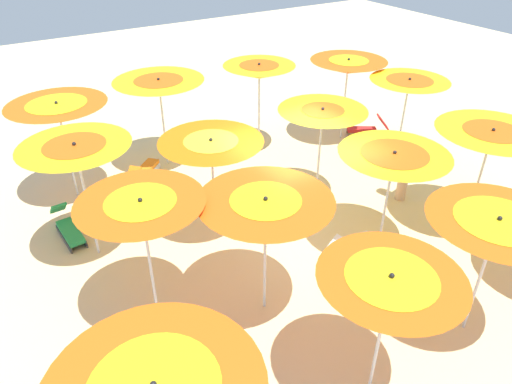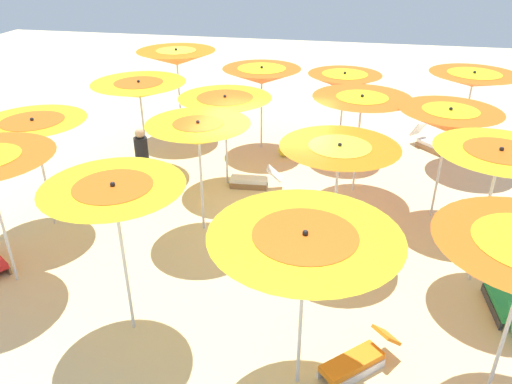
{
  "view_description": "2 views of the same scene",
  "coord_description": "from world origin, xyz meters",
  "px_view_note": "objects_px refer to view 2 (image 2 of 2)",
  "views": [
    {
      "loc": [
        6.65,
        -5.14,
        6.28
      ],
      "look_at": [
        -0.4,
        -0.81,
        1.04
      ],
      "focal_mm": 33.04,
      "sensor_mm": 36.0,
      "label": 1
    },
    {
      "loc": [
        -9.15,
        -1.64,
        5.43
      ],
      "look_at": [
        -1.12,
        -0.01,
        1.13
      ],
      "focal_mm": 34.6,
      "sensor_mm": 36.0,
      "label": 2
    }
  ],
  "objects_px": {
    "beach_umbrella_5": "(199,134)",
    "beach_ball": "(284,150)",
    "beach_umbrella_14": "(344,81)",
    "beach_umbrella_15": "(473,80)",
    "beach_umbrella_10": "(362,104)",
    "beach_umbrella_6": "(339,156)",
    "lounger_2": "(506,305)",
    "beach_umbrella_9": "(225,106)",
    "lounger_0": "(357,360)",
    "beachgoer_0": "(143,162)",
    "beach_umbrella_12": "(177,58)",
    "beach_umbrella_11": "(449,121)",
    "beach_umbrella_4": "(34,129)",
    "beach_umbrella_7": "(499,161)",
    "lounger_5": "(431,142)",
    "lounger_4": "(253,180)",
    "beach_umbrella_1": "(115,198)",
    "beach_umbrella_8": "(139,90)",
    "lounger_1": "(196,123)",
    "beach_umbrella_2": "(304,249)",
    "beach_umbrella_13": "(262,76)"
  },
  "relations": [
    {
      "from": "beach_umbrella_1",
      "to": "beach_umbrella_9",
      "type": "bearing_deg",
      "value": -2.08
    },
    {
      "from": "beach_umbrella_6",
      "to": "beach_umbrella_11",
      "type": "bearing_deg",
      "value": -50.02
    },
    {
      "from": "beach_umbrella_8",
      "to": "lounger_1",
      "type": "xyz_separation_m",
      "value": [
        3.03,
        -0.36,
        -1.87
      ]
    },
    {
      "from": "beach_umbrella_6",
      "to": "beachgoer_0",
      "type": "bearing_deg",
      "value": 73.42
    },
    {
      "from": "beach_umbrella_10",
      "to": "beachgoer_0",
      "type": "relative_size",
      "value": 1.41
    },
    {
      "from": "beach_umbrella_1",
      "to": "lounger_1",
      "type": "distance_m",
      "value": 9.03
    },
    {
      "from": "beach_umbrella_7",
      "to": "lounger_5",
      "type": "bearing_deg",
      "value": 0.43
    },
    {
      "from": "lounger_4",
      "to": "beach_ball",
      "type": "xyz_separation_m",
      "value": [
        1.99,
        -0.46,
        -0.02
      ]
    },
    {
      "from": "beach_umbrella_11",
      "to": "beach_umbrella_12",
      "type": "distance_m",
      "value": 7.8
    },
    {
      "from": "beach_umbrella_14",
      "to": "lounger_2",
      "type": "relative_size",
      "value": 1.59
    },
    {
      "from": "beach_umbrella_5",
      "to": "beach_ball",
      "type": "height_order",
      "value": "beach_umbrella_5"
    },
    {
      "from": "beach_umbrella_7",
      "to": "lounger_5",
      "type": "relative_size",
      "value": 2.12
    },
    {
      "from": "beach_umbrella_5",
      "to": "beach_umbrella_14",
      "type": "relative_size",
      "value": 1.04
    },
    {
      "from": "beach_umbrella_10",
      "to": "beach_umbrella_6",
      "type": "bearing_deg",
      "value": 172.37
    },
    {
      "from": "beach_umbrella_12",
      "to": "beach_umbrella_10",
      "type": "bearing_deg",
      "value": -117.77
    },
    {
      "from": "beach_umbrella_2",
      "to": "lounger_5",
      "type": "xyz_separation_m",
      "value": [
        8.88,
        -2.66,
        -1.95
      ]
    },
    {
      "from": "beach_umbrella_14",
      "to": "beach_umbrella_15",
      "type": "relative_size",
      "value": 0.93
    },
    {
      "from": "beach_umbrella_4",
      "to": "beach_umbrella_5",
      "type": "distance_m",
      "value": 3.19
    },
    {
      "from": "lounger_5",
      "to": "beach_umbrella_1",
      "type": "bearing_deg",
      "value": -74.03
    },
    {
      "from": "beach_umbrella_5",
      "to": "beach_umbrella_8",
      "type": "bearing_deg",
      "value": 41.73
    },
    {
      "from": "beach_umbrella_7",
      "to": "beachgoer_0",
      "type": "height_order",
      "value": "beach_umbrella_7"
    },
    {
      "from": "beach_umbrella_5",
      "to": "lounger_5",
      "type": "bearing_deg",
      "value": -43.45
    },
    {
      "from": "beach_umbrella_1",
      "to": "beach_umbrella_7",
      "type": "xyz_separation_m",
      "value": [
        2.29,
        -5.33,
        0.02
      ]
    },
    {
      "from": "beach_umbrella_11",
      "to": "beach_umbrella_14",
      "type": "distance_m",
      "value": 3.76
    },
    {
      "from": "beach_umbrella_7",
      "to": "beach_umbrella_8",
      "type": "bearing_deg",
      "value": 66.01
    },
    {
      "from": "beach_umbrella_1",
      "to": "beach_ball",
      "type": "bearing_deg",
      "value": -10.52
    },
    {
      "from": "beach_umbrella_4",
      "to": "beach_umbrella_10",
      "type": "relative_size",
      "value": 1.0
    },
    {
      "from": "lounger_0",
      "to": "beach_umbrella_12",
      "type": "bearing_deg",
      "value": -100.1
    },
    {
      "from": "beach_umbrella_9",
      "to": "lounger_2",
      "type": "relative_size",
      "value": 1.55
    },
    {
      "from": "beach_umbrella_9",
      "to": "beach_umbrella_15",
      "type": "relative_size",
      "value": 0.91
    },
    {
      "from": "beach_umbrella_8",
      "to": "beach_umbrella_2",
      "type": "bearing_deg",
      "value": -142.44
    },
    {
      "from": "beach_umbrella_4",
      "to": "beach_umbrella_11",
      "type": "xyz_separation_m",
      "value": [
        1.95,
        -7.84,
        0.04
      ]
    },
    {
      "from": "beach_umbrella_9",
      "to": "lounger_1",
      "type": "bearing_deg",
      "value": 28.56
    },
    {
      "from": "beach_umbrella_4",
      "to": "beach_umbrella_12",
      "type": "height_order",
      "value": "beach_umbrella_12"
    },
    {
      "from": "lounger_0",
      "to": "lounger_2",
      "type": "relative_size",
      "value": 0.8
    },
    {
      "from": "lounger_2",
      "to": "beach_umbrella_4",
      "type": "bearing_deg",
      "value": 78.0
    },
    {
      "from": "beach_umbrella_6",
      "to": "beach_umbrella_11",
      "type": "height_order",
      "value": "beach_umbrella_11"
    },
    {
      "from": "beach_umbrella_11",
      "to": "beach_umbrella_12",
      "type": "height_order",
      "value": "beach_umbrella_12"
    },
    {
      "from": "beach_umbrella_6",
      "to": "lounger_4",
      "type": "xyz_separation_m",
      "value": [
        2.25,
        2.03,
        -1.75
      ]
    },
    {
      "from": "lounger_2",
      "to": "beach_ball",
      "type": "relative_size",
      "value": 4.07
    },
    {
      "from": "beach_umbrella_14",
      "to": "beach_umbrella_5",
      "type": "bearing_deg",
      "value": 151.15
    },
    {
      "from": "lounger_4",
      "to": "beachgoer_0",
      "type": "height_order",
      "value": "beachgoer_0"
    },
    {
      "from": "beach_umbrella_7",
      "to": "lounger_4",
      "type": "bearing_deg",
      "value": 58.41
    },
    {
      "from": "beach_umbrella_7",
      "to": "beach_umbrella_13",
      "type": "height_order",
      "value": "beach_umbrella_7"
    },
    {
      "from": "beach_umbrella_9",
      "to": "beachgoer_0",
      "type": "relative_size",
      "value": 1.34
    },
    {
      "from": "beach_umbrella_11",
      "to": "beach_ball",
      "type": "xyz_separation_m",
      "value": [
        2.53,
        3.61,
        -1.98
      ]
    },
    {
      "from": "beach_umbrella_9",
      "to": "lounger_0",
      "type": "distance_m",
      "value": 6.46
    },
    {
      "from": "beach_umbrella_11",
      "to": "lounger_4",
      "type": "height_order",
      "value": "beach_umbrella_11"
    },
    {
      "from": "beach_umbrella_1",
      "to": "lounger_1",
      "type": "relative_size",
      "value": 1.83
    },
    {
      "from": "beach_umbrella_4",
      "to": "beach_umbrella_14",
      "type": "relative_size",
      "value": 1.03
    }
  ]
}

